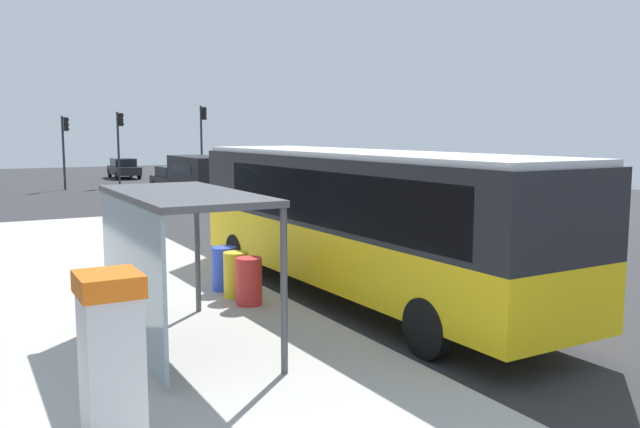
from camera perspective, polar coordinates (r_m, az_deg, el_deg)
ground_plane at (r=26.74m, az=-8.31°, el=-0.82°), size 56.00×92.00×0.04m
sidewalk_platform at (r=13.60m, az=-15.89°, el=-8.27°), size 6.20×30.00×0.18m
lane_stripe_seg_1 at (r=14.13m, az=14.85°, el=-8.01°), size 0.16×2.20×0.01m
lane_stripe_seg_2 at (r=17.97m, az=3.77°, el=-4.55°), size 0.16×2.20×0.01m
lane_stripe_seg_3 at (r=22.27m, az=-3.18°, el=-2.27°), size 0.16×2.20×0.01m
lane_stripe_seg_4 at (r=26.82m, az=-7.81°, el=-0.73°), size 0.16×2.20×0.01m
lane_stripe_seg_5 at (r=31.50m, az=-11.08°, el=0.37°), size 0.16×2.20×0.01m
lane_stripe_seg_6 at (r=36.27m, az=-13.50°, el=1.17°), size 0.16×2.20×0.01m
lane_stripe_seg_7 at (r=41.10m, az=-15.35°, el=1.79°), size 0.16×2.20×0.01m
bus at (r=14.29m, az=3.26°, el=-0.11°), size 2.81×11.07×3.21m
white_van at (r=35.93m, az=-10.20°, el=3.34°), size 2.07×5.22×2.30m
sedan_near at (r=40.79m, az=-12.32°, el=2.95°), size 1.91×4.44×1.52m
sedan_far at (r=53.72m, az=-16.40°, el=3.79°), size 1.94×4.45×1.52m
ticket_machine at (r=7.79m, az=-17.36°, el=-11.66°), size 0.66×0.76×1.94m
recycling_bin_red at (r=13.45m, az=-6.07°, el=-5.73°), size 0.52×0.52×0.95m
recycling_bin_yellow at (r=14.08m, az=-7.18°, el=-5.16°), size 0.52×0.52×0.95m
recycling_bin_blue at (r=14.72m, az=-8.19°, el=-4.64°), size 0.52×0.52×0.95m
traffic_light_near_side at (r=45.50m, az=-9.98°, el=6.83°), size 0.49×0.28×5.28m
traffic_light_far_side at (r=44.28m, az=-20.94°, el=5.88°), size 0.49×0.28×4.54m
traffic_light_median at (r=45.68m, az=-16.73°, el=6.31°), size 0.49×0.28×4.85m
bus_shelter at (r=10.72m, az=-13.18°, el=-1.33°), size 1.80×4.00×2.50m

